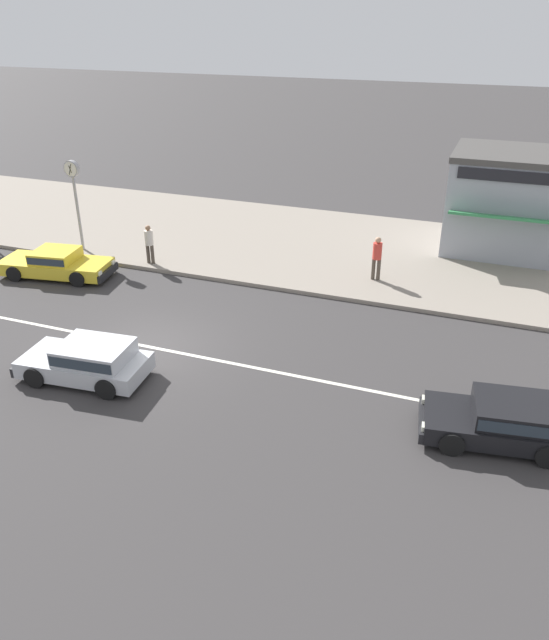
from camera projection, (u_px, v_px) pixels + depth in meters
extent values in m
plane|color=#383535|center=(150.00, 347.00, 19.29)|extent=(160.00, 160.00, 0.00)
cube|color=silver|center=(150.00, 347.00, 19.29)|extent=(50.40, 0.14, 0.01)
cube|color=gray|center=(270.00, 240.00, 27.95)|extent=(68.00, 10.00, 0.15)
cube|color=yellow|center=(56.00, 266.00, 24.22)|extent=(4.43, 2.32, 0.48)
cube|color=yellow|center=(55.00, 255.00, 24.01)|extent=(1.80, 1.73, 0.42)
cube|color=#28333D|center=(55.00, 255.00, 24.01)|extent=(1.74, 1.75, 0.27)
cube|color=black|center=(108.00, 273.00, 23.88)|extent=(0.38, 1.62, 0.28)
cube|color=white|center=(113.00, 262.00, 24.31)|extent=(0.12, 0.25, 0.14)
cube|color=white|center=(100.00, 273.00, 23.29)|extent=(0.12, 0.25, 0.14)
cylinder|color=black|center=(97.00, 264.00, 24.73)|extent=(0.63, 0.31, 0.60)
cylinder|color=black|center=(78.00, 279.00, 23.35)|extent=(0.63, 0.31, 0.60)
cylinder|color=black|center=(37.00, 259.00, 25.19)|extent=(0.63, 0.31, 0.60)
cylinder|color=black|center=(15.00, 274.00, 23.81)|extent=(0.63, 0.31, 0.60)
cube|color=#B7BABF|center=(85.00, 365.00, 17.53)|extent=(3.66, 2.00, 0.48)
cube|color=#B7BABF|center=(94.00, 352.00, 17.24)|extent=(2.07, 1.68, 0.46)
cube|color=#28333D|center=(94.00, 352.00, 17.24)|extent=(2.00, 1.71, 0.29)
cube|color=black|center=(30.00, 359.00, 18.00)|extent=(0.27, 1.64, 0.28)
cube|color=white|center=(17.00, 363.00, 17.40)|extent=(0.10, 0.25, 0.14)
cube|color=white|center=(41.00, 344.00, 18.41)|extent=(0.10, 0.25, 0.14)
cylinder|color=black|center=(35.00, 377.00, 17.15)|extent=(0.62, 0.28, 0.60)
cylinder|color=black|center=(67.00, 350.00, 18.52)|extent=(0.62, 0.28, 0.60)
cylinder|color=black|center=(106.00, 389.00, 16.64)|extent=(0.62, 0.28, 0.60)
cylinder|color=black|center=(134.00, 360.00, 18.01)|extent=(0.62, 0.28, 0.60)
cube|color=black|center=(497.00, 425.00, 15.00)|extent=(3.65, 2.17, 0.48)
cube|color=black|center=(515.00, 411.00, 14.72)|extent=(2.09, 1.78, 0.46)
cube|color=#28333D|center=(515.00, 411.00, 14.72)|extent=(2.02, 1.80, 0.29)
cube|color=black|center=(421.00, 420.00, 15.38)|extent=(0.36, 1.65, 0.28)
cube|color=white|center=(423.00, 427.00, 14.76)|extent=(0.11, 0.25, 0.14)
cube|color=white|center=(424.00, 400.00, 15.80)|extent=(0.11, 0.25, 0.14)
cylinder|color=black|center=(452.00, 443.00, 14.55)|extent=(0.63, 0.31, 0.60)
cylinder|color=black|center=(450.00, 405.00, 15.95)|extent=(0.63, 0.31, 0.60)
cylinder|color=black|center=(548.00, 456.00, 14.14)|extent=(0.63, 0.31, 0.60)
cylinder|color=black|center=(537.00, 415.00, 15.54)|extent=(0.63, 0.31, 0.60)
cylinder|color=#9E9EA3|center=(78.00, 214.00, 25.98)|extent=(0.12, 0.12, 3.10)
cylinder|color=#9E9EA3|center=(72.00, 169.00, 25.14)|extent=(0.66, 0.18, 0.66)
cylinder|color=white|center=(70.00, 169.00, 25.06)|extent=(0.58, 0.02, 0.58)
cylinder|color=white|center=(73.00, 168.00, 25.22)|extent=(0.58, 0.02, 0.58)
cube|color=black|center=(70.00, 169.00, 25.05)|extent=(0.12, 0.01, 0.29)
cube|color=black|center=(70.00, 169.00, 25.05)|extent=(0.18, 0.01, 0.46)
cylinder|color=#4C4238|center=(148.00, 254.00, 25.07)|extent=(0.14, 0.14, 0.78)
cylinder|color=#4C4238|center=(152.00, 254.00, 25.00)|extent=(0.14, 0.14, 0.78)
cylinder|color=silver|center=(149.00, 238.00, 24.73)|extent=(0.34, 0.34, 0.59)
sphere|color=#997051|center=(148.00, 228.00, 24.55)|extent=(0.21, 0.21, 0.21)
cylinder|color=#4C4238|center=(373.00, 269.00, 23.54)|extent=(0.14, 0.14, 0.83)
cylinder|color=#4C4238|center=(379.00, 270.00, 23.48)|extent=(0.14, 0.14, 0.83)
cylinder|color=#D63D33|center=(377.00, 251.00, 23.18)|extent=(0.34, 0.34, 0.63)
sphere|color=tan|center=(378.00, 240.00, 22.99)|extent=(0.23, 0.23, 0.23)
cube|color=#999EA8|center=(505.00, 204.00, 26.02)|extent=(4.50, 4.25, 3.85)
cube|color=#474442|center=(514.00, 154.00, 25.10)|extent=(4.59, 4.34, 0.24)
cube|color=#33844C|center=(503.00, 217.00, 23.90)|extent=(4.05, 0.90, 0.28)
cube|color=black|center=(510.00, 176.00, 23.50)|extent=(3.82, 0.08, 0.44)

